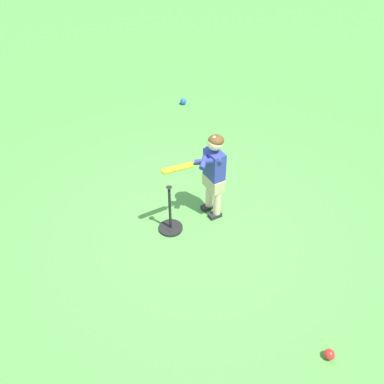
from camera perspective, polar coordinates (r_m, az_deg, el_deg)
The scene contains 5 objects.
ground_plane at distance 5.05m, azimuth 0.42°, elevation -5.53°, with size 40.00×40.00×0.00m, color #519942.
child_batter at distance 4.91m, azimuth 2.61°, elevation 2.92°, with size 0.33×0.77×1.08m.
play_ball_by_bucket at distance 4.23m, azimuth 17.45°, elevation -19.51°, with size 0.10×0.10×0.10m, color red.
play_ball_near_batter at distance 7.60m, azimuth -1.15°, elevation 11.71°, with size 0.10×0.10×0.10m, color blue.
batting_tee at distance 5.05m, azimuth -2.82°, elevation -3.96°, with size 0.28×0.28×0.62m.
Camera 1 is at (-2.97, 2.02, 3.55)m, focal length 40.96 mm.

